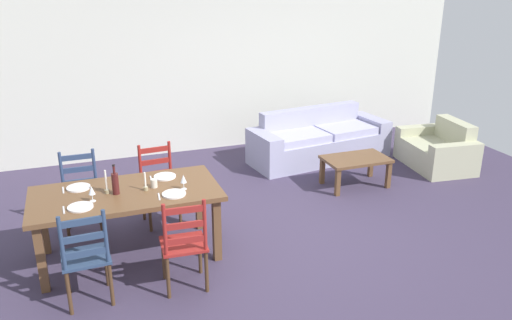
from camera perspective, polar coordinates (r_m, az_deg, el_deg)
name	(u,v)px	position (r m, az deg, el deg)	size (l,w,h in m)	color
ground_plane	(264,235)	(6.04, 0.87, -8.26)	(9.60, 9.60, 0.02)	#3D334C
wall_far	(193,70)	(8.62, -7.00, 9.85)	(9.60, 0.16, 2.70)	silver
dining_table	(126,199)	(5.47, -14.18, -4.24)	(1.90, 0.96, 0.75)	brown
dining_chair_near_left	(86,257)	(4.89, -18.34, -10.16)	(0.44, 0.42, 0.96)	navy
dining_chair_near_right	(184,244)	(4.90, -7.96, -9.20)	(0.45, 0.43, 0.96)	maroon
dining_chair_far_left	(81,193)	(6.23, -18.82, -3.54)	(0.42, 0.40, 0.96)	navy
dining_chair_far_right	(159,184)	(6.25, -10.71, -2.68)	(0.45, 0.43, 0.96)	maroon
dinner_plate_near_left	(80,207)	(5.19, -18.89, -4.95)	(0.24, 0.24, 0.02)	white
fork_near_left	(64,210)	(5.19, -20.54, -5.21)	(0.02, 0.17, 0.01)	silver
dinner_plate_near_right	(174,194)	(5.26, -9.08, -3.74)	(0.24, 0.24, 0.02)	white
fork_near_right	(159,197)	(5.24, -10.69, -4.01)	(0.02, 0.17, 0.01)	silver
dinner_plate_far_left	(78,188)	(5.65, -19.08, -2.91)	(0.24, 0.24, 0.02)	white
fork_far_left	(63,190)	(5.65, -20.59, -3.14)	(0.02, 0.17, 0.01)	silver
dinner_plate_far_right	(165,177)	(5.71, -10.07, -1.82)	(0.24, 0.24, 0.02)	white
fork_far_right	(151,179)	(5.69, -11.55, -2.06)	(0.02, 0.17, 0.01)	silver
wine_bottle	(115,183)	(5.36, -15.33, -2.49)	(0.07, 0.07, 0.32)	#471919
wine_glass_near_left	(92,191)	(5.25, -17.76, -3.29)	(0.06, 0.06, 0.16)	white
wine_glass_near_right	(183,179)	(5.33, -8.05, -2.14)	(0.06, 0.06, 0.16)	white
coffee_cup_primary	(154,183)	(5.46, -11.25, -2.54)	(0.07, 0.07, 0.09)	beige
candle_tall	(107,187)	(5.42, -16.23, -2.87)	(0.05, 0.05, 0.25)	#998C66
candle_short	(146,186)	(5.40, -12.15, -2.79)	(0.05, 0.05, 0.20)	#998C66
couch	(318,141)	(8.37, 6.84, 2.09)	(2.36, 1.09, 0.80)	#A1A0C0
coffee_table	(356,162)	(7.35, 11.00, -0.23)	(0.90, 0.56, 0.42)	brown
armchair_upholstered	(440,151)	(8.48, 19.68, 0.96)	(0.92, 1.24, 0.72)	#B7B795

